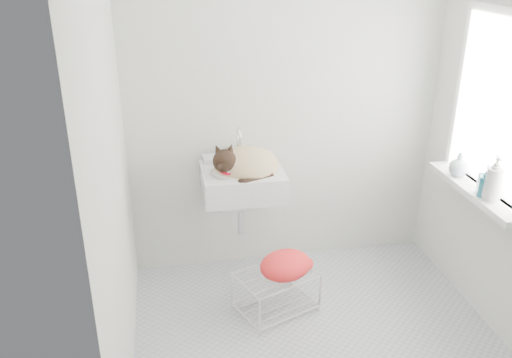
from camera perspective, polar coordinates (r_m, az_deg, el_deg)
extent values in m
cube|color=#AFB6BD|center=(3.43, 6.64, -16.64)|extent=(2.20, 2.00, 0.02)
cube|color=silver|center=(3.72, 3.17, 8.62)|extent=(2.20, 0.02, 2.50)
cube|color=silver|center=(2.68, -15.19, 1.83)|extent=(0.02, 2.00, 2.50)
cube|color=white|center=(3.42, 24.62, 6.90)|extent=(0.01, 0.80, 1.00)
cube|color=white|center=(3.41, 24.41, 6.90)|extent=(0.04, 0.90, 1.10)
cube|color=white|center=(3.54, 22.22, -1.16)|extent=(0.16, 0.88, 0.04)
cube|color=white|center=(3.54, -1.48, 1.03)|extent=(0.53, 0.47, 0.21)
ellipsoid|color=tan|center=(3.52, -0.98, 1.45)|extent=(0.45, 0.40, 0.22)
sphere|color=black|center=(3.40, -3.51, 2.36)|extent=(0.17, 0.17, 0.15)
torus|color=red|center=(3.42, -3.19, 1.67)|extent=(0.15, 0.14, 0.06)
cube|color=silver|center=(3.56, 2.13, -11.76)|extent=(0.56, 0.48, 0.28)
ellipsoid|color=#F24800|center=(3.46, 3.14, -9.73)|extent=(0.43, 0.38, 0.14)
imported|color=silver|center=(3.40, 23.61, -2.07)|extent=(0.11, 0.11, 0.23)
imported|color=teal|center=(3.45, 23.02, -1.59)|extent=(0.11, 0.11, 0.19)
imported|color=#A3B4BF|center=(3.68, 20.60, 0.36)|extent=(0.12, 0.12, 0.16)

